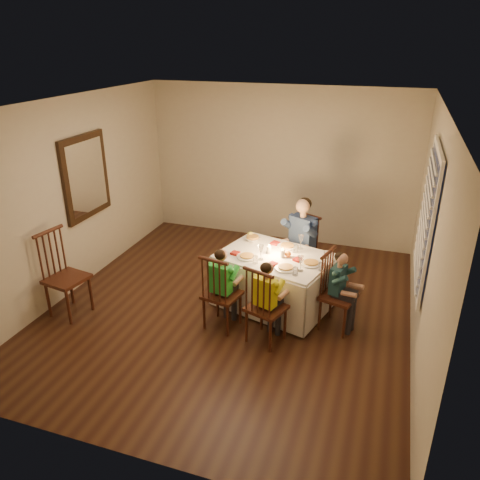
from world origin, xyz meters
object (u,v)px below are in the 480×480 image
(chair_extra, at_px, (73,313))
(child_teal, at_px, (336,327))
(chair_end, at_px, (336,327))
(child_yellow, at_px, (265,340))
(adult, at_px, (299,280))
(chair_adult, at_px, (299,280))
(chair_near_left, at_px, (223,325))
(serving_bowl, at_px, (253,239))
(child_green, at_px, (223,325))
(dining_table, at_px, (275,270))
(chair_near_right, at_px, (265,340))

(chair_extra, bearing_deg, child_teal, -67.13)
(chair_end, bearing_deg, child_yellow, 139.84)
(child_teal, bearing_deg, adult, 48.01)
(chair_adult, height_order, child_yellow, child_yellow)
(child_yellow, relative_size, child_teal, 1.02)
(chair_near_left, bearing_deg, serving_bowl, -82.78)
(adult, distance_m, child_green, 1.58)
(adult, bearing_deg, chair_extra, -121.72)
(chair_end, bearing_deg, dining_table, 87.16)
(dining_table, relative_size, child_teal, 1.60)
(child_yellow, bearing_deg, adult, -74.17)
(chair_adult, distance_m, child_teal, 1.24)
(chair_adult, height_order, child_green, child_green)
(chair_near_left, relative_size, serving_bowl, 4.62)
(chair_adult, distance_m, chair_near_left, 1.58)
(chair_adult, relative_size, child_yellow, 0.97)
(child_yellow, height_order, serving_bowl, serving_bowl)
(chair_adult, xyz_separation_m, child_yellow, (-0.07, -1.56, 0.00))
(chair_near_left, relative_size, child_teal, 0.98)
(chair_end, relative_size, child_teal, 0.98)
(chair_end, bearing_deg, chair_adult, 48.01)
(chair_near_right, bearing_deg, child_teal, -126.43)
(adult, height_order, child_teal, adult)
(child_green, xyz_separation_m, child_teal, (1.33, 0.41, 0.00))
(chair_extra, height_order, adult, adult)
(chair_near_left, xyz_separation_m, child_yellow, (0.58, -0.12, 0.00))
(chair_near_right, bearing_deg, child_green, 6.79)
(chair_near_left, relative_size, child_green, 0.95)
(child_yellow, bearing_deg, chair_end, -126.43)
(chair_end, bearing_deg, chair_near_left, 121.71)
(chair_near_right, bearing_deg, chair_extra, 23.51)
(adult, relative_size, child_teal, 1.25)
(child_yellow, bearing_deg, serving_bowl, -47.27)
(chair_end, relative_size, serving_bowl, 4.62)
(chair_adult, bearing_deg, chair_extra, -121.72)
(chair_extra, relative_size, child_teal, 1.12)
(chair_near_right, xyz_separation_m, child_yellow, (0.00, 0.00, 0.00))
(child_green, bearing_deg, child_teal, -152.17)
(chair_near_left, relative_size, chair_near_right, 1.00)
(chair_end, distance_m, child_yellow, 0.92)
(chair_near_left, relative_size, chair_end, 1.00)
(adult, bearing_deg, chair_near_left, -90.63)
(chair_near_right, distance_m, child_teal, 0.92)
(child_teal, height_order, serving_bowl, serving_bowl)
(chair_near_right, height_order, child_yellow, child_yellow)
(dining_table, distance_m, child_yellow, 0.96)
(chair_near_left, bearing_deg, chair_adult, -103.59)
(chair_near_right, xyz_separation_m, chair_extra, (-2.53, -0.23, 0.00))
(chair_near_left, bearing_deg, child_green, -0.00)
(chair_adult, height_order, chair_near_right, same)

